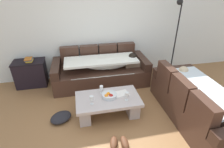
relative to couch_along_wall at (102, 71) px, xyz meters
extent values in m
plane|color=olive|center=(0.08, -1.62, -0.33)|extent=(14.00, 14.00, 0.00)
cube|color=white|center=(0.08, 0.53, 1.02)|extent=(9.00, 0.10, 2.70)
cube|color=#442B21|center=(-0.03, -0.02, -0.12)|extent=(2.28, 0.92, 0.42)
cube|color=#442B21|center=(-0.75, 0.36, 0.32)|extent=(0.45, 0.16, 0.46)
cube|color=#442B21|center=(-0.27, 0.36, 0.32)|extent=(0.45, 0.16, 0.46)
cube|color=#442B21|center=(0.21, 0.36, 0.32)|extent=(0.45, 0.16, 0.46)
cube|color=#442B21|center=(0.69, 0.36, 0.32)|extent=(0.45, 0.16, 0.46)
cube|color=#36231A|center=(-1.08, -0.02, 0.19)|extent=(0.18, 0.92, 0.20)
cube|color=#36231A|center=(1.01, -0.02, 0.19)|extent=(0.18, 0.92, 0.20)
cube|color=gray|center=(0.74, -0.03, 0.14)|extent=(0.36, 0.28, 0.11)
sphere|color=beige|center=(0.74, -0.07, 0.30)|extent=(0.21, 0.21, 0.21)
sphere|color=black|center=(0.74, -0.07, 0.33)|extent=(0.20, 0.20, 0.20)
ellipsoid|color=white|center=(0.12, -0.07, 0.23)|extent=(1.10, 0.44, 0.28)
cube|color=white|center=(-0.03, -0.09, 0.33)|extent=(1.70, 0.60, 0.05)
cube|color=white|center=(-0.03, -0.46, -0.10)|extent=(1.44, 0.04, 0.38)
cube|color=#442B21|center=(1.50, -1.65, -0.12)|extent=(0.92, 2.03, 0.42)
cube|color=#442B21|center=(1.12, -2.20, 0.32)|extent=(0.16, 0.52, 0.46)
cube|color=#442B21|center=(1.12, -1.65, 0.32)|extent=(0.16, 0.52, 0.46)
cube|color=#442B21|center=(1.12, -1.09, 0.32)|extent=(0.16, 0.52, 0.46)
cube|color=#36231A|center=(1.50, -0.72, 0.19)|extent=(0.92, 0.18, 0.20)
cube|color=gray|center=(1.51, -0.99, 0.14)|extent=(0.28, 0.36, 0.11)
sphere|color=beige|center=(1.55, -0.99, 0.30)|extent=(0.21, 0.21, 0.21)
sphere|color=#CCB793|center=(1.55, -0.99, 0.33)|extent=(0.20, 0.20, 0.20)
ellipsoid|color=silver|center=(1.55, -1.61, 0.23)|extent=(0.44, 1.10, 0.28)
cube|color=silver|center=(1.57, -1.65, 0.33)|extent=(0.60, 1.54, 0.05)
cube|color=silver|center=(1.94, -1.65, -0.10)|extent=(0.04, 1.31, 0.38)
cube|color=#B4ACAB|center=(-0.08, -1.21, 0.02)|extent=(1.20, 0.68, 0.06)
cube|color=#B4ACAB|center=(-0.54, -1.21, -0.17)|extent=(0.20, 0.54, 0.32)
cube|color=#B4ACAB|center=(0.38, -1.21, -0.17)|extent=(0.20, 0.54, 0.32)
cylinder|color=silver|center=(-0.05, -1.19, 0.08)|extent=(0.28, 0.28, 0.07)
sphere|color=orange|center=(-0.06, -1.18, 0.11)|extent=(0.08, 0.08, 0.08)
sphere|color=#AD261F|center=(-0.03, -1.24, 0.11)|extent=(0.08, 0.08, 0.08)
sphere|color=orange|center=(-0.11, -1.23, 0.11)|extent=(0.08, 0.08, 0.08)
cylinder|color=silver|center=(-0.39, -1.33, 0.05)|extent=(0.06, 0.06, 0.01)
cylinder|color=silver|center=(-0.39, -1.33, 0.09)|extent=(0.01, 0.01, 0.07)
cylinder|color=silver|center=(-0.39, -1.33, 0.17)|extent=(0.07, 0.07, 0.08)
cylinder|color=silver|center=(0.25, -1.34, 0.05)|extent=(0.06, 0.06, 0.01)
cylinder|color=silver|center=(0.25, -1.34, 0.09)|extent=(0.01, 0.01, 0.07)
cylinder|color=silver|center=(0.25, -1.34, 0.17)|extent=(0.07, 0.07, 0.08)
cylinder|color=silver|center=(-0.17, -1.03, 0.05)|extent=(0.06, 0.06, 0.01)
cylinder|color=silver|center=(-0.17, -1.03, 0.09)|extent=(0.01, 0.01, 0.07)
cylinder|color=silver|center=(-0.17, -1.03, 0.17)|extent=(0.07, 0.07, 0.08)
cube|color=white|center=(0.20, -1.13, 0.05)|extent=(0.31, 0.25, 0.01)
cube|color=black|center=(-1.71, 0.23, -0.02)|extent=(0.70, 0.42, 0.62)
cube|color=black|center=(-1.71, 0.23, 0.30)|extent=(0.72, 0.44, 0.02)
cube|color=gold|center=(-1.68, 0.23, 0.33)|extent=(0.15, 0.20, 0.04)
cube|color=#2D569E|center=(-1.69, 0.23, 0.35)|extent=(0.16, 0.20, 0.02)
cube|color=#B76623|center=(-1.69, 0.22, 0.38)|extent=(0.17, 0.22, 0.02)
cylinder|color=black|center=(1.94, 0.13, -0.32)|extent=(0.28, 0.28, 0.02)
cylinder|color=black|center=(1.94, 0.13, 0.59)|extent=(0.03, 0.03, 1.80)
sphere|color=black|center=(1.82, 0.03, 1.55)|extent=(0.14, 0.14, 0.14)
ellipsoid|color=#59331E|center=(-0.13, -1.96, -0.29)|extent=(0.19, 0.29, 0.09)
ellipsoid|color=#59331E|center=(0.04, -1.99, -0.29)|extent=(0.12, 0.27, 0.09)
ellipsoid|color=#232328|center=(-0.98, -1.20, -0.27)|extent=(0.51, 0.49, 0.12)
camera|label=1|loc=(-0.55, -3.88, 2.04)|focal=28.45mm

